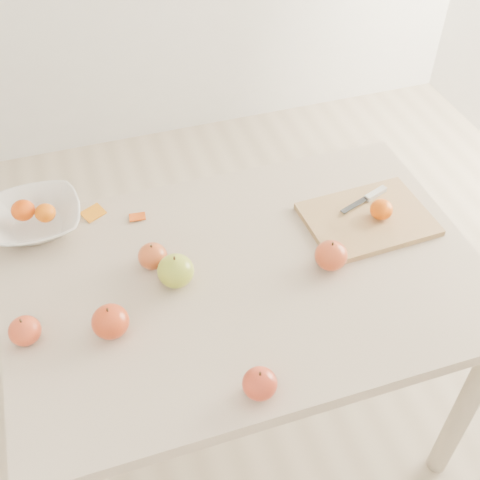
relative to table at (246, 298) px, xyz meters
name	(u,v)px	position (x,y,z in m)	size (l,w,h in m)	color
ground	(245,419)	(0.00, 0.00, -0.65)	(3.50, 3.50, 0.00)	#C6B293
table	(246,298)	(0.00, 0.00, 0.00)	(1.20, 0.80, 0.75)	#C9B298
cutting_board	(368,219)	(0.38, 0.08, 0.11)	(0.33, 0.25, 0.02)	tan
board_tangerine	(381,209)	(0.41, 0.07, 0.14)	(0.06, 0.06, 0.05)	#E36308
fruit_bowl	(36,219)	(-0.49, 0.34, 0.13)	(0.25, 0.25, 0.06)	white
bowl_tangerine_near	(23,210)	(-0.51, 0.35, 0.16)	(0.06, 0.06, 0.06)	#D14507
bowl_tangerine_far	(45,213)	(-0.46, 0.32, 0.16)	(0.06, 0.06, 0.05)	#DC6607
orange_peel_a	(94,214)	(-0.34, 0.34, 0.10)	(0.06, 0.04, 0.00)	orange
orange_peel_b	(137,217)	(-0.22, 0.29, 0.10)	(0.04, 0.04, 0.00)	#CA470E
paring_knife	(372,195)	(0.42, 0.15, 0.12)	(0.17, 0.07, 0.01)	silver
apple_green	(176,271)	(-0.17, 0.02, 0.14)	(0.09, 0.09, 0.08)	olive
apple_red_a	(153,256)	(-0.22, 0.10, 0.13)	(0.07, 0.07, 0.07)	maroon
apple_red_d	(25,331)	(-0.54, -0.04, 0.13)	(0.07, 0.07, 0.07)	#9D190F
apple_red_e	(331,255)	(0.21, -0.04, 0.14)	(0.08, 0.08, 0.08)	maroon
apple_red_c	(260,384)	(-0.08, -0.33, 0.13)	(0.08, 0.08, 0.07)	maroon
apple_red_b	(110,322)	(-0.35, -0.08, 0.14)	(0.09, 0.09, 0.08)	maroon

